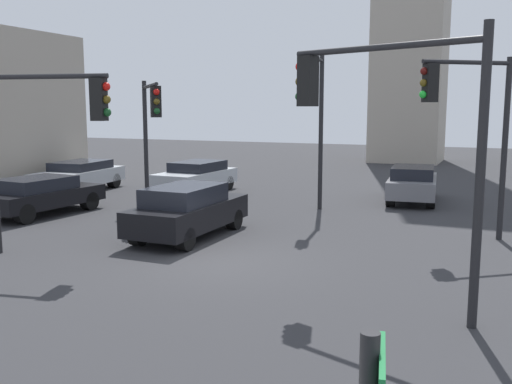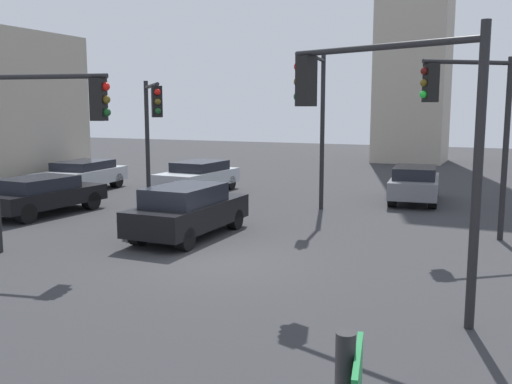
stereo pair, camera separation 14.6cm
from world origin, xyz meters
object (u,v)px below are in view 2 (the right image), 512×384
traffic_light_4 (152,118)px  car_5 (415,183)px  traffic_light_0 (46,122)px  car_0 (42,194)px  traffic_light_2 (317,101)px  traffic_light_3 (382,112)px  car_4 (82,175)px  car_2 (188,210)px  car_1 (198,176)px  traffic_light_1 (469,111)px

traffic_light_4 → car_5: traffic_light_4 is taller
traffic_light_0 → traffic_light_4: size_ratio=1.02×
traffic_light_4 → car_0: bearing=-102.5°
traffic_light_2 → traffic_light_3: traffic_light_2 is taller
traffic_light_2 → car_4: size_ratio=1.19×
traffic_light_4 → car_2: traffic_light_4 is taller
traffic_light_0 → car_0: size_ratio=1.09×
car_1 → traffic_light_0: bearing=13.7°
car_4 → traffic_light_3: bearing=53.1°
traffic_light_2 → car_0: size_ratio=1.28×
traffic_light_0 → traffic_light_2: bearing=50.2°
traffic_light_1 → car_2: (-7.24, -2.58, -2.82)m
traffic_light_2 → traffic_light_3: bearing=18.4°
traffic_light_3 → traffic_light_4: bearing=-14.1°
car_1 → traffic_light_3: bearing=45.4°
car_0 → car_4: (-2.70, 5.04, 0.02)m
traffic_light_2 → car_5: 5.94m
car_2 → car_5: 10.30m
traffic_light_0 → car_1: traffic_light_0 is taller
traffic_light_2 → car_0: 10.06m
car_4 → traffic_light_4: bearing=56.8°
traffic_light_4 → car_4: bearing=-159.2°
car_1 → traffic_light_1: bearing=67.9°
traffic_light_0 → car_1: size_ratio=1.11×
traffic_light_1 → car_5: traffic_light_1 is taller
traffic_light_2 → car_2: traffic_light_2 is taller
car_1 → car_5: (9.12, 1.28, 0.02)m
traffic_light_4 → car_4: (-6.07, 3.15, -2.61)m
traffic_light_0 → traffic_light_3: traffic_light_3 is taller
traffic_light_0 → car_1: (-2.22, 11.01, -2.62)m
car_1 → car_4: bearing=-67.5°
traffic_light_3 → car_0: size_ratio=1.15×
traffic_light_1 → car_5: 7.45m
traffic_light_2 → car_5: bearing=139.7°
traffic_light_1 → car_5: (-2.34, 6.47, -2.85)m
traffic_light_3 → car_5: traffic_light_3 is taller
traffic_light_1 → car_5: size_ratio=1.14×
car_0 → car_5: car_5 is taller
car_1 → car_4: 5.29m
traffic_light_0 → traffic_light_1: bearing=19.9°
traffic_light_0 → car_5: 14.33m
traffic_light_2 → car_0: bearing=-73.4°
car_0 → traffic_light_2: bearing=-62.6°
car_1 → car_2: (4.22, -7.78, 0.06)m
traffic_light_1 → traffic_light_4: traffic_light_1 is taller
car_2 → traffic_light_2: bearing=-24.9°
traffic_light_4 → car_4: traffic_light_4 is taller
traffic_light_3 → car_1: (-10.41, 11.11, -2.88)m
traffic_light_3 → car_0: 13.68m
car_4 → traffic_light_0: bearing=32.2°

